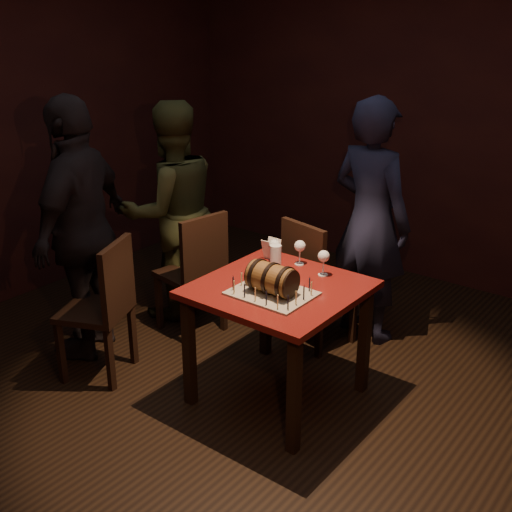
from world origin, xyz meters
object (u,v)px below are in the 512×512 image
object	(u,v)px
pub_table	(279,303)
chair_back	(313,277)
barrel_cake	(272,279)
chair_left_front	(105,302)
person_left_rear	(172,212)
person_left_front	(82,230)
wine_glass_right	(324,257)
person_back	(370,221)
wine_glass_mid	(300,247)
pint_of_ale	(276,257)
chair_left_rear	(197,268)
wine_glass_left	(274,246)

from	to	relation	value
pub_table	chair_back	xyz separation A→B (m)	(-0.20, 0.68, -0.12)
barrel_cake	chair_left_front	bearing A→B (deg)	-161.67
person_left_rear	person_left_front	distance (m)	0.79
wine_glass_right	chair_left_front	world-z (taller)	chair_left_front
person_back	person_left_front	world-z (taller)	person_left_front
person_left_rear	pub_table	bearing A→B (deg)	93.71
wine_glass_right	person_back	xyz separation A→B (m)	(-0.11, 0.78, 0.00)
wine_glass_mid	pint_of_ale	xyz separation A→B (m)	(-0.09, -0.14, -0.04)
pint_of_ale	person_left_front	world-z (taller)	person_left_front
wine_glass_mid	wine_glass_right	world-z (taller)	same
chair_left_rear	wine_glass_mid	bearing A→B (deg)	2.73
wine_glass_left	chair_back	distance (m)	0.54
person_back	chair_left_front	bearing A→B (deg)	66.04
wine_glass_left	wine_glass_mid	size ratio (longest dim) A/B	1.00
wine_glass_right	chair_left_rear	bearing A→B (deg)	179.14
barrel_cake	chair_back	xyz separation A→B (m)	(-0.23, 0.80, -0.33)
chair_left_rear	chair_left_front	world-z (taller)	same
wine_glass_right	person_left_front	bearing A→B (deg)	-158.13
barrel_cake	person_left_front	size ratio (longest dim) A/B	0.18
pub_table	wine_glass_right	xyz separation A→B (m)	(0.12, 0.29, 0.23)
person_back	person_left_rear	xyz separation A→B (m)	(-1.35, -0.59, -0.04)
wine_glass_mid	person_back	xyz separation A→B (m)	(0.10, 0.72, 0.00)
person_left_rear	barrel_cake	bearing A→B (deg)	89.88
wine_glass_mid	person_left_rear	xyz separation A→B (m)	(-1.25, 0.13, -0.04)
pub_table	wine_glass_left	size ratio (longest dim) A/B	5.59
chair_left_rear	person_left_front	bearing A→B (deg)	-125.32
pub_table	person_left_front	world-z (taller)	person_left_front
wine_glass_right	pint_of_ale	bearing A→B (deg)	-164.62
chair_back	person_back	world-z (taller)	person_back
wine_glass_right	person_back	distance (m)	0.78
barrel_cake	wine_glass_right	distance (m)	0.42
barrel_cake	person_left_rear	xyz separation A→B (m)	(-1.38, 0.59, -0.02)
wine_glass_right	pint_of_ale	xyz separation A→B (m)	(-0.30, -0.08, -0.05)
pub_table	chair_left_front	xyz separation A→B (m)	(-1.02, -0.47, -0.12)
wine_glass_left	pint_of_ale	size ratio (longest dim) A/B	1.07
pub_table	chair_left_rear	xyz separation A→B (m)	(-0.95, 0.31, -0.12)
chair_left_rear	person_left_rear	world-z (taller)	person_left_rear
wine_glass_right	chair_back	distance (m)	0.61
pint_of_ale	person_back	xyz separation A→B (m)	(0.19, 0.86, 0.05)
person_left_front	pub_table	bearing A→B (deg)	80.46
pub_table	pint_of_ale	distance (m)	0.33
chair_left_front	pub_table	bearing A→B (deg)	24.67
wine_glass_right	person_left_rear	bearing A→B (deg)	172.85
wine_glass_right	pint_of_ale	distance (m)	0.31
wine_glass_right	chair_left_rear	distance (m)	1.12
wine_glass_left	wine_glass_right	world-z (taller)	same
chair_back	wine_glass_right	bearing A→B (deg)	-50.69
wine_glass_mid	wine_glass_right	xyz separation A→B (m)	(0.21, -0.06, 0.00)
person_left_rear	pint_of_ale	bearing A→B (deg)	100.39
barrel_cake	chair_left_front	distance (m)	1.16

